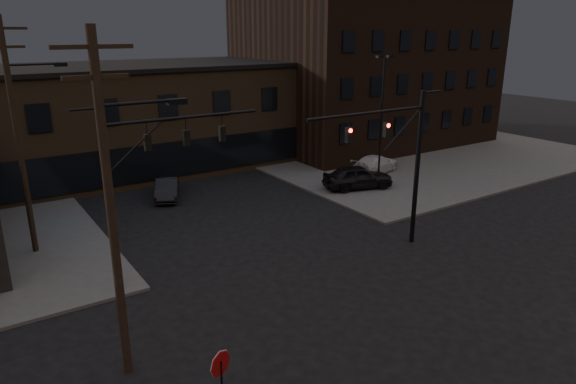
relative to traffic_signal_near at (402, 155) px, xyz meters
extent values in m
plane|color=black|center=(-5.36, -4.50, -4.93)|extent=(140.00, 140.00, 0.00)
cube|color=#474744|center=(16.64, 17.50, -4.86)|extent=(30.00, 30.00, 0.15)
cube|color=#4A3927|center=(-5.36, 23.50, -0.93)|extent=(40.00, 12.00, 8.00)
cube|color=black|center=(16.64, 21.50, 2.07)|extent=(22.00, 16.00, 14.00)
cylinder|color=black|center=(1.14, 0.00, -0.93)|extent=(0.24, 0.24, 8.00)
cylinder|color=black|center=(-2.36, 0.00, 2.27)|extent=(7.00, 0.14, 0.14)
cube|color=#FF140C|center=(-1.19, 0.00, 1.37)|extent=(0.28, 0.22, 0.70)
cube|color=#FF140C|center=(-3.52, 0.00, 1.37)|extent=(0.28, 0.22, 0.70)
cylinder|color=black|center=(-13.36, 3.50, -0.93)|extent=(0.24, 0.24, 8.00)
cylinder|color=black|center=(-9.86, 3.50, 2.27)|extent=(7.00, 0.14, 0.14)
cube|color=black|center=(-11.61, 3.50, 1.37)|extent=(0.28, 0.22, 0.70)
cube|color=black|center=(-9.86, 3.50, 1.37)|extent=(0.28, 0.22, 0.70)
cube|color=black|center=(-8.11, 3.50, 1.37)|extent=(0.28, 0.22, 0.70)
cylinder|color=maroon|center=(-13.36, -6.48, -2.83)|extent=(0.72, 0.33, 0.76)
cylinder|color=black|center=(-14.86, -2.50, 0.57)|extent=(0.28, 0.28, 11.00)
cube|color=black|center=(-14.86, -2.50, 5.47)|extent=(2.20, 0.12, 0.12)
cube|color=black|center=(-14.86, -2.50, 4.67)|extent=(1.80, 0.12, 0.12)
cube|color=black|center=(-12.56, -2.50, 3.82)|extent=(0.60, 0.25, 0.18)
cylinder|color=black|center=(-15.86, 9.50, 0.82)|extent=(0.28, 0.28, 11.50)
cube|color=black|center=(-15.86, 9.50, 5.97)|extent=(2.20, 0.12, 0.12)
cube|color=black|center=(-15.86, 9.50, 5.17)|extent=(1.80, 0.12, 0.12)
cube|color=black|center=(-13.56, 9.50, 4.32)|extent=(0.60, 0.25, 0.18)
cylinder|color=black|center=(7.64, 9.50, -0.43)|extent=(0.14, 0.14, 9.00)
cube|color=black|center=(7.14, 9.50, 4.12)|extent=(0.50, 0.28, 0.18)
cube|color=black|center=(8.14, 9.50, 4.12)|extent=(0.50, 0.28, 0.18)
cylinder|color=black|center=(13.64, 14.50, -0.43)|extent=(0.14, 0.14, 9.00)
cube|color=black|center=(13.14, 14.50, 4.12)|extent=(0.50, 0.28, 0.18)
cube|color=black|center=(14.14, 14.50, 4.12)|extent=(0.50, 0.28, 0.18)
imported|color=black|center=(4.82, 8.62, -3.95)|extent=(5.25, 3.31, 1.67)
imported|color=silver|center=(8.66, 10.94, -4.07)|extent=(5.26, 3.42, 1.42)
imported|color=black|center=(-6.99, 14.37, -4.26)|extent=(2.98, 4.33, 1.35)
camera|label=1|loc=(-18.45, -17.46, 5.91)|focal=32.00mm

